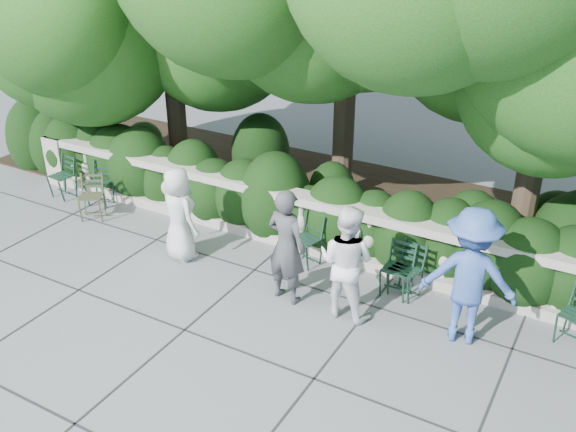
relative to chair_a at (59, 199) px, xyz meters
The scene contains 14 objects.
ground 5.36m from the chair_a, 12.27° to the right, with size 90.00×90.00×0.00m, color #5B5E63.
balustrade 5.30m from the chair_a, ahead, with size 12.00×0.44×1.00m.
shrub_hedge 5.55m from the chair_a, 19.58° to the left, with size 15.00×2.60×1.70m, color black, non-canonical shape.
chair_a is the anchor object (origin of this frame).
chair_b 0.93m from the chair_a, ahead, with size 0.44×0.48×0.84m, color black, non-canonical shape.
chair_c 5.31m from the chair_a, ahead, with size 0.44×0.48×0.84m, color black, non-canonical shape.
chair_d 6.93m from the chair_a, ahead, with size 0.44×0.48×0.84m, color black, non-canonical shape.
chair_e 7.00m from the chair_a, ahead, with size 0.44×0.48×0.84m, color black, non-canonical shape.
chair_f 9.35m from the chair_a, ahead, with size 0.44×0.48×0.84m, color black, non-canonical shape.
chair_weathered 1.33m from the chair_a, 16.60° to the right, with size 0.44×0.48×0.84m, color black, non-canonical shape.
person_businessman 3.61m from the chair_a, ahead, with size 0.76×0.50×1.56m, color silver.
person_woman_grey 5.68m from the chair_a, ahead, with size 0.64×0.42×1.75m, color #3E3F43.
person_casual_man 6.55m from the chair_a, ahead, with size 0.82×0.64×1.68m, color white.
person_older_blue 8.13m from the chair_a, ahead, with size 1.24×0.71×1.92m, color #3755A5.
Camera 1 is at (4.25, -6.50, 5.36)m, focal length 40.00 mm.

